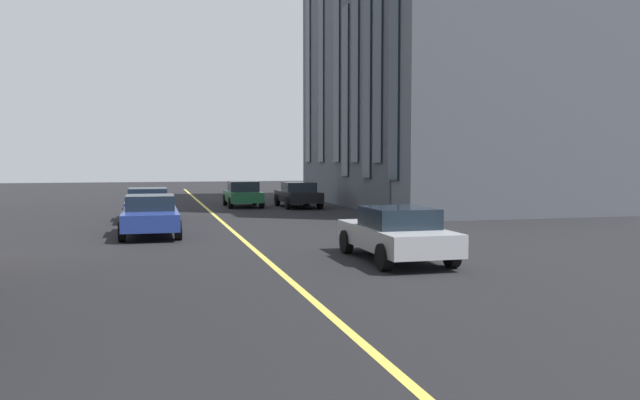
{
  "coord_description": "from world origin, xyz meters",
  "views": [
    {
      "loc": [
        2.53,
        2.82,
        2.56
      ],
      "look_at": [
        12.03,
        0.31,
        1.95
      ],
      "focal_mm": 35.83,
      "sensor_mm": 36.0,
      "label": 1
    }
  ],
  "objects_px": {
    "car_silver_parked_b": "(396,233)",
    "car_blue_trailing": "(148,204)",
    "car_black_mid": "(298,194)",
    "car_green_parked_a": "(243,194)",
    "car_blue_far": "(150,215)"
  },
  "relations": [
    {
      "from": "car_silver_parked_b",
      "to": "car_blue_trailing",
      "type": "xyz_separation_m",
      "value": [
        12.9,
        6.19,
        0.0
      ]
    },
    {
      "from": "car_blue_trailing",
      "to": "car_black_mid",
      "type": "relative_size",
      "value": 1.0
    },
    {
      "from": "car_silver_parked_b",
      "to": "car_green_parked_a",
      "type": "height_order",
      "value": "car_green_parked_a"
    },
    {
      "from": "car_blue_trailing",
      "to": "car_black_mid",
      "type": "distance_m",
      "value": 9.76
    },
    {
      "from": "car_silver_parked_b",
      "to": "car_green_parked_a",
      "type": "distance_m",
      "value": 19.81
    },
    {
      "from": "car_silver_parked_b",
      "to": "car_black_mid",
      "type": "xyz_separation_m",
      "value": [
        18.65,
        -1.69,
        0.0
      ]
    },
    {
      "from": "car_blue_far",
      "to": "car_green_parked_a",
      "type": "height_order",
      "value": "car_green_parked_a"
    },
    {
      "from": "car_blue_far",
      "to": "car_black_mid",
      "type": "bearing_deg",
      "value": -34.13
    },
    {
      "from": "car_blue_trailing",
      "to": "car_black_mid",
      "type": "height_order",
      "value": "same"
    },
    {
      "from": "car_blue_trailing",
      "to": "car_black_mid",
      "type": "bearing_deg",
      "value": -53.85
    },
    {
      "from": "car_blue_far",
      "to": "car_silver_parked_b",
      "type": "xyz_separation_m",
      "value": [
        -7.18,
        -6.08,
        0.0
      ]
    },
    {
      "from": "car_blue_trailing",
      "to": "car_silver_parked_b",
      "type": "bearing_deg",
      "value": -154.37
    },
    {
      "from": "car_blue_far",
      "to": "car_blue_trailing",
      "type": "bearing_deg",
      "value": 1.05
    },
    {
      "from": "car_silver_parked_b",
      "to": "car_black_mid",
      "type": "bearing_deg",
      "value": -5.18
    },
    {
      "from": "car_blue_far",
      "to": "car_black_mid",
      "type": "relative_size",
      "value": 1.0
    }
  ]
}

